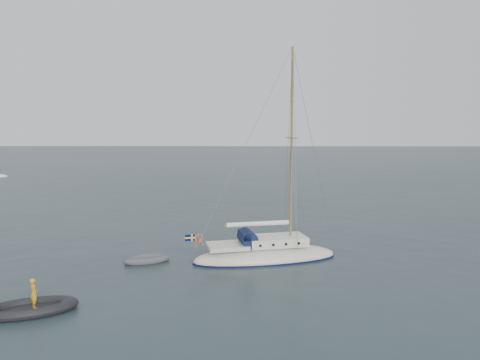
{
  "coord_description": "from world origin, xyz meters",
  "views": [
    {
      "loc": [
        -1.09,
        -26.56,
        8.13
      ],
      "look_at": [
        -1.57,
        0.0,
        4.97
      ],
      "focal_mm": 35.0,
      "sensor_mm": 36.0,
      "label": 1
    }
  ],
  "objects": [
    {
      "name": "rib",
      "position": [
        -10.59,
        -7.29,
        0.24
      ],
      "size": [
        4.07,
        1.85,
        1.55
      ],
      "rotation": [
        0.0,
        0.0,
        0.41
      ],
      "color": "black",
      "rests_on": "ground"
    },
    {
      "name": "sailboat",
      "position": [
        -0.05,
        0.93,
        1.0
      ],
      "size": [
        9.28,
        2.78,
        13.21
      ],
      "rotation": [
        0.0,
        0.0,
        0.25
      ],
      "color": "silver",
      "rests_on": "ground"
    },
    {
      "name": "ground",
      "position": [
        0.0,
        0.0,
        0.0
      ],
      "size": [
        300.0,
        300.0,
        0.0
      ],
      "primitive_type": "plane",
      "color": "black",
      "rests_on": "ground"
    },
    {
      "name": "dinghy",
      "position": [
        -7.11,
        0.3,
        0.17
      ],
      "size": [
        2.75,
        1.24,
        0.39
      ],
      "rotation": [
        0.0,
        0.0,
        0.42
      ],
      "color": "#4C4B50",
      "rests_on": "ground"
    }
  ]
}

